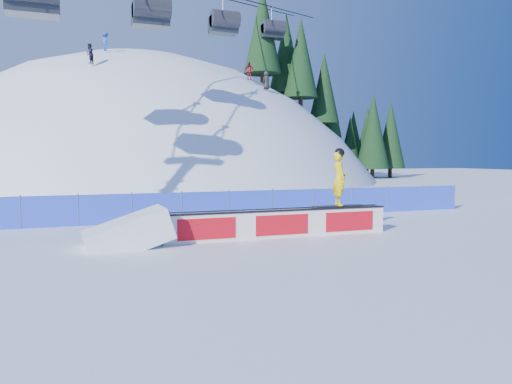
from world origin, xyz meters
name	(u,v)px	position (x,y,z in m)	size (l,w,h in m)	color
ground	(295,233)	(0.00, 0.00, 0.00)	(160.00, 160.00, 0.00)	white
snow_hill	(141,335)	(0.00, 42.00, -18.00)	(64.00, 64.00, 64.00)	white
treeline	(328,96)	(22.77, 39.33, 10.11)	(20.78, 13.63, 20.62)	#2F1E13
safety_fence	(251,204)	(0.00, 4.50, 0.60)	(22.05, 0.05, 1.30)	blue
rail_box	(279,223)	(-0.85, -0.58, 0.46)	(7.78, 0.61, 0.93)	white
snow_ramp	(128,246)	(-5.70, -0.62, 0.00)	(2.42, 1.62, 0.91)	white
snowboarder	(339,178)	(1.39, -0.57, 1.92)	(1.93, 0.74, 2.01)	black
distant_skiers	(167,59)	(1.17, 29.68, 11.40)	(16.51, 5.66, 5.04)	black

